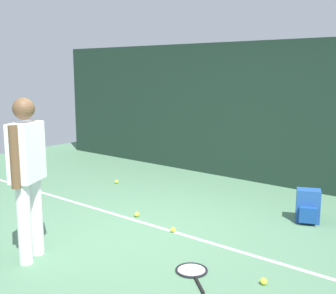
{
  "coord_description": "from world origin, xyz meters",
  "views": [
    {
      "loc": [
        3.38,
        -3.78,
        1.97
      ],
      "look_at": [
        0.0,
        0.4,
        1.0
      ],
      "focal_mm": 45.72,
      "sensor_mm": 36.0,
      "label": 1
    }
  ],
  "objects_px": {
    "tennis_ball_mid_court": "(264,281)",
    "tennis_ball_far_left": "(137,214)",
    "tennis_player": "(27,170)",
    "backpack": "(308,207)",
    "tennis_racket": "(192,271)",
    "tennis_ball_near_player": "(116,182)",
    "tennis_ball_by_fence": "(173,230)"
  },
  "relations": [
    {
      "from": "tennis_ball_mid_court",
      "to": "tennis_ball_far_left",
      "type": "xyz_separation_m",
      "value": [
        -2.2,
        0.63,
        0.0
      ]
    },
    {
      "from": "tennis_ball_far_left",
      "to": "backpack",
      "type": "bearing_deg",
      "value": 33.51
    },
    {
      "from": "backpack",
      "to": "tennis_ball_mid_court",
      "type": "distance_m",
      "value": 1.91
    },
    {
      "from": "tennis_racket",
      "to": "tennis_ball_mid_court",
      "type": "relative_size",
      "value": 8.79
    },
    {
      "from": "tennis_racket",
      "to": "tennis_ball_by_fence",
      "type": "xyz_separation_m",
      "value": [
        -0.81,
        0.72,
        0.02
      ]
    },
    {
      "from": "tennis_player",
      "to": "tennis_ball_mid_court",
      "type": "height_order",
      "value": "tennis_player"
    },
    {
      "from": "tennis_ball_by_fence",
      "to": "tennis_ball_near_player",
      "type": "bearing_deg",
      "value": 151.81
    },
    {
      "from": "backpack",
      "to": "tennis_ball_far_left",
      "type": "relative_size",
      "value": 6.67
    },
    {
      "from": "tennis_racket",
      "to": "tennis_ball_near_player",
      "type": "bearing_deg",
      "value": 8.39
    },
    {
      "from": "tennis_ball_near_player",
      "to": "tennis_ball_far_left",
      "type": "bearing_deg",
      "value": -35.48
    },
    {
      "from": "tennis_player",
      "to": "tennis_ball_near_player",
      "type": "height_order",
      "value": "tennis_player"
    },
    {
      "from": "tennis_racket",
      "to": "tennis_ball_near_player",
      "type": "relative_size",
      "value": 8.79
    },
    {
      "from": "tennis_ball_mid_court",
      "to": "tennis_ball_far_left",
      "type": "relative_size",
      "value": 1.0
    },
    {
      "from": "tennis_player",
      "to": "tennis_racket",
      "type": "height_order",
      "value": "tennis_player"
    },
    {
      "from": "tennis_ball_far_left",
      "to": "tennis_player",
      "type": "bearing_deg",
      "value": -88.92
    },
    {
      "from": "tennis_ball_near_player",
      "to": "tennis_ball_by_fence",
      "type": "relative_size",
      "value": 1.0
    },
    {
      "from": "backpack",
      "to": "tennis_ball_by_fence",
      "type": "xyz_separation_m",
      "value": [
        -1.15,
        -1.38,
        -0.18
      ]
    },
    {
      "from": "tennis_racket",
      "to": "backpack",
      "type": "distance_m",
      "value": 2.14
    },
    {
      "from": "tennis_player",
      "to": "backpack",
      "type": "height_order",
      "value": "tennis_player"
    },
    {
      "from": "tennis_ball_by_fence",
      "to": "tennis_ball_far_left",
      "type": "height_order",
      "value": "same"
    },
    {
      "from": "tennis_racket",
      "to": "tennis_ball_mid_court",
      "type": "distance_m",
      "value": 0.69
    },
    {
      "from": "tennis_player",
      "to": "tennis_ball_far_left",
      "type": "xyz_separation_m",
      "value": [
        -0.03,
        1.65,
        -0.93
      ]
    },
    {
      "from": "tennis_ball_far_left",
      "to": "tennis_ball_near_player",
      "type": "bearing_deg",
      "value": 144.52
    },
    {
      "from": "tennis_racket",
      "to": "tennis_ball_near_player",
      "type": "xyz_separation_m",
      "value": [
        -3.01,
        1.9,
        0.02
      ]
    },
    {
      "from": "tennis_player",
      "to": "tennis_ball_far_left",
      "type": "distance_m",
      "value": 1.9
    },
    {
      "from": "tennis_player",
      "to": "tennis_ball_mid_court",
      "type": "bearing_deg",
      "value": -92.32
    },
    {
      "from": "tennis_racket",
      "to": "tennis_player",
      "type": "bearing_deg",
      "value": 68.51
    },
    {
      "from": "tennis_ball_by_fence",
      "to": "tennis_ball_far_left",
      "type": "relative_size",
      "value": 1.0
    },
    {
      "from": "tennis_player",
      "to": "tennis_ball_far_left",
      "type": "bearing_deg",
      "value": -26.49
    },
    {
      "from": "tennis_player",
      "to": "tennis_ball_mid_court",
      "type": "relative_size",
      "value": 25.76
    },
    {
      "from": "tennis_ball_by_fence",
      "to": "tennis_ball_far_left",
      "type": "xyz_separation_m",
      "value": [
        -0.74,
        0.13,
        0.0
      ]
    },
    {
      "from": "tennis_racket",
      "to": "backpack",
      "type": "relative_size",
      "value": 1.32
    }
  ]
}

